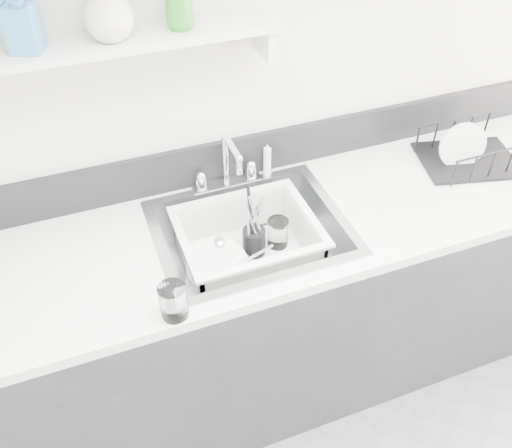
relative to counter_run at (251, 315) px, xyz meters
name	(u,v)px	position (x,y,z in m)	size (l,w,h in m)	color
room_shell	(450,184)	(0.00, -0.80, 1.22)	(3.50, 3.00, 2.60)	silver
counter_run	(251,315)	(0.00, 0.00, 0.00)	(3.20, 0.62, 0.92)	#252528
backsplash	(222,160)	(0.00, 0.30, 0.54)	(3.20, 0.02, 0.16)	black
sink	(251,247)	(0.00, 0.00, 0.37)	(0.64, 0.52, 0.20)	silver
faucet	(227,173)	(0.00, 0.25, 0.52)	(0.26, 0.18, 0.23)	silver
side_sprayer	(267,160)	(0.16, 0.25, 0.53)	(0.03, 0.03, 0.14)	white
wall_shelf	(101,47)	(-0.35, 0.23, 1.05)	(1.00, 0.16, 0.12)	silver
wash_tub	(248,244)	(-0.01, 0.01, 0.38)	(0.47, 0.38, 0.18)	white
plate_stack	(220,271)	(-0.13, -0.03, 0.33)	(0.26, 0.25, 0.10)	white
utensil_cup	(254,239)	(0.02, 0.04, 0.37)	(0.08, 0.08, 0.28)	black
ladle	(235,260)	(-0.07, -0.02, 0.35)	(0.30, 0.11, 0.08)	silver
tumbler_in_tub	(278,233)	(0.12, 0.04, 0.36)	(0.08, 0.08, 0.11)	white
tumbler_counter	(173,301)	(-0.33, -0.27, 0.52)	(0.08, 0.08, 0.11)	white
dish_rack	(471,148)	(0.92, 0.06, 0.52)	(0.36, 0.27, 0.13)	black
bowl_small	(279,267)	(0.07, -0.09, 0.33)	(0.12, 0.12, 0.04)	white
soap_bottle_b	(20,16)	(-0.53, 0.23, 1.16)	(0.08, 0.08, 0.18)	#3987C3
soap_bottle_c	(107,8)	(-0.32, 0.22, 1.16)	(0.13, 0.13, 0.17)	silver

